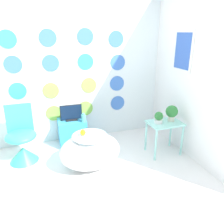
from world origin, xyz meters
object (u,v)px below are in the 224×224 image
vase (83,118)px  potted_plant_right (172,112)px  potted_plant_left (159,118)px  chair (22,144)px  bathtub (90,151)px  tv (71,114)px

vase → potted_plant_right: size_ratio=0.59×
potted_plant_left → chair: bearing=167.1°
potted_plant_left → bathtub: bearing=-178.0°
tv → chair: bearing=-159.8°
potted_plant_right → chair: bearing=168.7°
bathtub → tv: tv is taller
potted_plant_left → potted_plant_right: bearing=3.3°
chair → potted_plant_left: bearing=-12.9°
bathtub → vase: vase is taller
tv → potted_plant_left: 1.41m
chair → potted_plant_left: size_ratio=4.71×
vase → potted_plant_left: potted_plant_left is taller
chair → potted_plant_left: (1.98, -0.45, 0.34)m
bathtub → vase: 0.69m
chair → vase: (0.95, 0.15, 0.24)m
potted_plant_left → potted_plant_right: 0.23m
bathtub → vase: (0.05, 0.65, 0.25)m
chair → tv: bearing=20.2°
chair → potted_plant_left: 2.06m
potted_plant_left → potted_plant_right: (0.23, 0.01, 0.05)m
tv → potted_plant_right: size_ratio=1.44×
vase → potted_plant_left: size_ratio=0.83×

